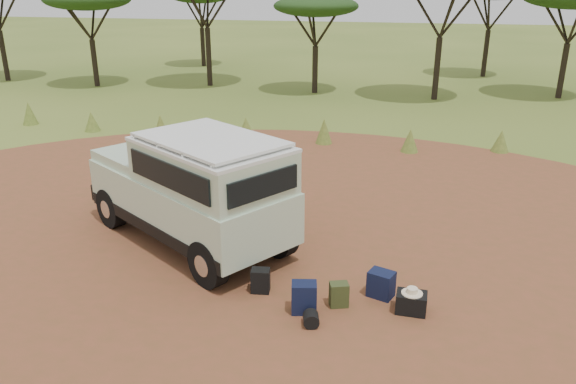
% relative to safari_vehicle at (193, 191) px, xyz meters
% --- Properties ---
extents(ground, '(140.00, 140.00, 0.00)m').
position_rel_safari_vehicle_xyz_m(ground, '(1.48, -0.22, -1.23)').
color(ground, '#516925').
rests_on(ground, ground).
extents(dirt_clearing, '(23.00, 23.00, 0.01)m').
position_rel_safari_vehicle_xyz_m(dirt_clearing, '(1.48, -0.22, -1.23)').
color(dirt_clearing, brown).
rests_on(dirt_clearing, ground).
extents(grass_fringe, '(36.60, 1.60, 0.90)m').
position_rel_safari_vehicle_xyz_m(grass_fringe, '(1.60, 8.45, -0.83)').
color(grass_fringe, '#516925').
rests_on(grass_fringe, ground).
extents(safari_vehicle, '(5.47, 4.60, 2.56)m').
position_rel_safari_vehicle_xyz_m(safari_vehicle, '(0.00, 0.00, 0.00)').
color(safari_vehicle, beige).
rests_on(safari_vehicle, ground).
extents(walking_staff, '(0.32, 0.30, 1.30)m').
position_rel_safari_vehicle_xyz_m(walking_staff, '(-0.58, 1.24, -0.58)').
color(walking_staff, brown).
rests_on(walking_staff, ground).
extents(backpack_black, '(0.37, 0.29, 0.47)m').
position_rel_safari_vehicle_xyz_m(backpack_black, '(1.96, -1.73, -1.00)').
color(backpack_black, black).
rests_on(backpack_black, ground).
extents(backpack_navy, '(0.49, 0.39, 0.57)m').
position_rel_safari_vehicle_xyz_m(backpack_navy, '(2.88, -2.21, -0.95)').
color(backpack_navy, '#111A38').
rests_on(backpack_navy, ground).
extents(backpack_olive, '(0.39, 0.33, 0.45)m').
position_rel_safari_vehicle_xyz_m(backpack_olive, '(3.45, -1.88, -1.01)').
color(backpack_olive, '#364620').
rests_on(backpack_olive, ground).
extents(duffel_navy, '(0.54, 0.47, 0.50)m').
position_rel_safari_vehicle_xyz_m(duffel_navy, '(4.16, -1.39, -0.98)').
color(duffel_navy, '#111A38').
rests_on(duffel_navy, ground).
extents(hard_case, '(0.54, 0.39, 0.37)m').
position_rel_safari_vehicle_xyz_m(hard_case, '(4.72, -1.81, -1.05)').
color(hard_case, black).
rests_on(hard_case, ground).
extents(stuff_sack, '(0.33, 0.33, 0.27)m').
position_rel_safari_vehicle_xyz_m(stuff_sack, '(3.08, -2.61, -1.10)').
color(stuff_sack, black).
rests_on(stuff_sack, ground).
extents(safari_hat, '(0.37, 0.37, 0.11)m').
position_rel_safari_vehicle_xyz_m(safari_hat, '(4.72, -1.81, -0.82)').
color(safari_hat, beige).
rests_on(safari_hat, hard_case).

